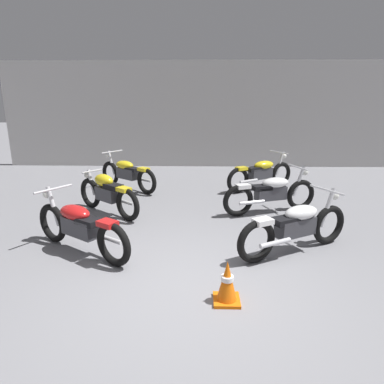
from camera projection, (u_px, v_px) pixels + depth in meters
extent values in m
plane|color=gray|center=(187.00, 287.00, 4.39)|extent=(60.00, 60.00, 0.00)
cube|color=#BCBAB7|center=(196.00, 115.00, 11.80)|extent=(13.42, 0.24, 3.60)
torus|color=black|center=(53.00, 223.00, 5.71)|extent=(0.62, 0.46, 0.67)
torus|color=black|center=(113.00, 244.00, 4.87)|extent=(0.62, 0.46, 0.67)
cylinder|color=silver|center=(53.00, 206.00, 5.58)|extent=(0.27, 0.21, 0.66)
cube|color=#38383D|center=(80.00, 227.00, 5.26)|extent=(0.68, 0.57, 0.28)
ellipsoid|color=red|center=(75.00, 212.00, 5.26)|extent=(0.68, 0.60, 0.22)
cube|color=black|center=(88.00, 221.00, 5.10)|extent=(0.47, 0.42, 0.10)
cube|color=red|center=(107.00, 224.00, 4.85)|extent=(0.34, 0.32, 0.08)
cylinder|color=silver|center=(53.00, 189.00, 5.46)|extent=(0.41, 0.59, 0.04)
sphere|color=white|center=(47.00, 194.00, 5.60)|extent=(0.14, 0.14, 0.14)
cylinder|color=silver|center=(109.00, 239.00, 5.12)|extent=(0.50, 0.36, 0.07)
torus|color=black|center=(90.00, 193.00, 7.49)|extent=(0.59, 0.51, 0.67)
torus|color=black|center=(128.00, 205.00, 6.68)|extent=(0.59, 0.51, 0.67)
cylinder|color=silver|center=(91.00, 182.00, 7.37)|extent=(0.23, 0.21, 0.56)
cube|color=#38383D|center=(108.00, 194.00, 7.06)|extent=(0.60, 0.55, 0.28)
ellipsoid|color=yellow|center=(104.00, 180.00, 7.05)|extent=(0.58, 0.55, 0.26)
cube|color=black|center=(113.00, 187.00, 6.87)|extent=(0.46, 0.44, 0.10)
cube|color=yellow|center=(124.00, 189.00, 6.66)|extent=(0.34, 0.33, 0.08)
cylinder|color=silver|center=(92.00, 171.00, 7.27)|extent=(0.33, 0.39, 0.04)
sphere|color=white|center=(87.00, 175.00, 7.42)|extent=(0.14, 0.14, 0.14)
cylinder|color=silver|center=(125.00, 202.00, 6.94)|extent=(0.47, 0.40, 0.07)
torus|color=black|center=(110.00, 173.00, 9.48)|extent=(0.59, 0.50, 0.67)
torus|color=black|center=(147.00, 181.00, 8.54)|extent=(0.59, 0.50, 0.67)
cylinder|color=silver|center=(111.00, 163.00, 9.34)|extent=(0.26, 0.23, 0.66)
cube|color=#38383D|center=(127.00, 173.00, 8.98)|extent=(0.67, 0.60, 0.28)
ellipsoid|color=yellow|center=(125.00, 165.00, 8.99)|extent=(0.67, 0.62, 0.22)
cube|color=black|center=(133.00, 169.00, 8.81)|extent=(0.46, 0.44, 0.10)
cube|color=yellow|center=(144.00, 169.00, 8.53)|extent=(0.34, 0.33, 0.08)
cylinder|color=silver|center=(112.00, 152.00, 9.22)|extent=(0.45, 0.55, 0.04)
sphere|color=white|center=(108.00, 155.00, 9.38)|extent=(0.14, 0.14, 0.14)
cylinder|color=silver|center=(144.00, 180.00, 8.80)|extent=(0.47, 0.40, 0.07)
torus|color=black|center=(329.00, 225.00, 5.63)|extent=(0.64, 0.42, 0.67)
torus|color=black|center=(256.00, 242.00, 4.97)|extent=(0.64, 0.42, 0.67)
cylinder|color=silver|center=(327.00, 208.00, 5.51)|extent=(0.27, 0.19, 0.66)
cube|color=#38383D|center=(295.00, 227.00, 5.27)|extent=(0.69, 0.53, 0.28)
ellipsoid|color=white|center=(301.00, 212.00, 5.25)|extent=(0.68, 0.57, 0.22)
cube|color=black|center=(285.00, 221.00, 5.14)|extent=(0.47, 0.40, 0.10)
cube|color=white|center=(263.00, 221.00, 4.93)|extent=(0.34, 0.31, 0.08)
cylinder|color=silver|center=(327.00, 190.00, 5.40)|extent=(0.36, 0.61, 0.04)
sphere|color=white|center=(335.00, 196.00, 5.52)|extent=(0.14, 0.14, 0.14)
cylinder|color=silver|center=(275.00, 243.00, 4.97)|extent=(0.52, 0.32, 0.07)
torus|color=black|center=(301.00, 195.00, 7.37)|extent=(0.67, 0.32, 0.67)
torus|color=black|center=(238.00, 201.00, 6.94)|extent=(0.67, 0.32, 0.67)
cylinder|color=silver|center=(299.00, 181.00, 7.27)|extent=(0.28, 0.16, 0.66)
cube|color=#38383D|center=(271.00, 193.00, 7.13)|extent=(0.70, 0.44, 0.28)
ellipsoid|color=white|center=(275.00, 183.00, 7.10)|extent=(0.67, 0.50, 0.22)
cube|color=black|center=(262.00, 188.00, 7.03)|extent=(0.46, 0.36, 0.10)
cube|color=white|center=(243.00, 186.00, 6.89)|extent=(0.33, 0.28, 0.08)
cylinder|color=silver|center=(298.00, 167.00, 7.17)|extent=(0.26, 0.65, 0.04)
sphere|color=white|center=(305.00, 172.00, 7.26)|extent=(0.14, 0.14, 0.14)
cylinder|color=silver|center=(252.00, 202.00, 6.90)|extent=(0.54, 0.25, 0.07)
torus|color=black|center=(281.00, 174.00, 9.38)|extent=(0.63, 0.44, 0.67)
torus|color=black|center=(238.00, 180.00, 8.66)|extent=(0.63, 0.44, 0.67)
cylinder|color=silver|center=(280.00, 163.00, 9.26)|extent=(0.27, 0.20, 0.66)
cube|color=#38383D|center=(261.00, 173.00, 8.99)|extent=(0.69, 0.55, 0.28)
ellipsoid|color=yellow|center=(264.00, 165.00, 8.98)|extent=(0.68, 0.59, 0.22)
cube|color=black|center=(254.00, 169.00, 8.85)|extent=(0.47, 0.41, 0.10)
cube|color=yellow|center=(241.00, 168.00, 8.63)|extent=(0.34, 0.32, 0.08)
cylinder|color=silver|center=(279.00, 152.00, 9.14)|extent=(0.38, 0.60, 0.04)
sphere|color=white|center=(284.00, 156.00, 9.27)|extent=(0.14, 0.14, 0.14)
cylinder|color=silver|center=(249.00, 181.00, 8.68)|extent=(0.51, 0.35, 0.07)
cube|color=orange|center=(227.00, 300.00, 4.08)|extent=(0.32, 0.32, 0.04)
cone|color=orange|center=(227.00, 280.00, 4.01)|extent=(0.24, 0.24, 0.50)
cylinder|color=white|center=(227.00, 278.00, 4.00)|extent=(0.15, 0.15, 0.06)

